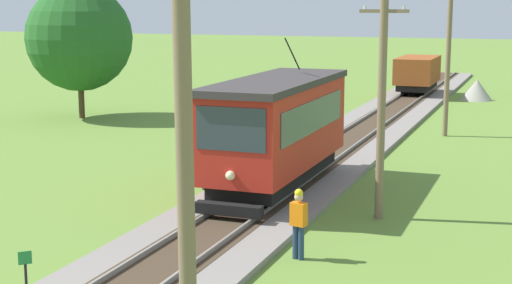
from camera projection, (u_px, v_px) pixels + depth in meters
red_tram at (277, 128)px, 25.84m from camera, size 2.60×8.54×4.79m
freight_car at (417, 73)px, 52.87m from camera, size 2.40×5.20×2.31m
utility_pole_foreground at (185, 173)px, 10.46m from camera, size 1.40×0.39×7.91m
utility_pole_near_tram at (382, 99)px, 22.62m from camera, size 1.40×0.26×6.84m
utility_pole_mid at (448, 50)px, 36.74m from camera, size 1.40×0.34×7.94m
trackside_signal_marker at (26, 275)px, 16.46m from camera, size 0.21×0.21×1.18m
gravel_pile at (477, 90)px, 50.87m from camera, size 2.02×2.02×1.34m
track_worker at (299, 221)px, 19.37m from camera, size 0.43×0.32×1.78m
second_worker at (204, 161)px, 26.66m from camera, size 0.33×0.43×1.78m
tree_right_near at (79, 38)px, 42.43m from camera, size 5.74×5.74×7.23m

